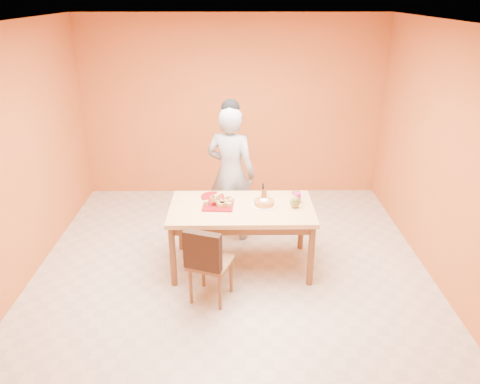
{
  "coord_description": "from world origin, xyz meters",
  "views": [
    {
      "loc": [
        0.05,
        -4.44,
        2.97
      ],
      "look_at": [
        0.09,
        0.3,
        0.92
      ],
      "focal_mm": 35.0,
      "sensor_mm": 36.0,
      "label": 1
    }
  ],
  "objects_px": {
    "dining_chair": "(211,262)",
    "egg_ornament": "(295,202)",
    "person": "(231,174)",
    "magenta_glass": "(297,198)",
    "red_dinner_plate": "(213,196)",
    "dining_table": "(242,214)",
    "pastry_platter": "(218,205)",
    "sponge_cake": "(264,203)",
    "checker_tin": "(296,193)"
  },
  "relations": [
    {
      "from": "dining_chair",
      "to": "sponge_cake",
      "type": "bearing_deg",
      "value": 69.13
    },
    {
      "from": "person",
      "to": "magenta_glass",
      "type": "height_order",
      "value": "person"
    },
    {
      "from": "pastry_platter",
      "to": "sponge_cake",
      "type": "bearing_deg",
      "value": -0.52
    },
    {
      "from": "pastry_platter",
      "to": "checker_tin",
      "type": "bearing_deg",
      "value": 19.43
    },
    {
      "from": "magenta_glass",
      "to": "egg_ornament",
      "type": "bearing_deg",
      "value": -107.57
    },
    {
      "from": "sponge_cake",
      "to": "checker_tin",
      "type": "distance_m",
      "value": 0.51
    },
    {
      "from": "checker_tin",
      "to": "pastry_platter",
      "type": "bearing_deg",
      "value": -160.57
    },
    {
      "from": "dining_chair",
      "to": "pastry_platter",
      "type": "distance_m",
      "value": 0.75
    },
    {
      "from": "dining_table",
      "to": "magenta_glass",
      "type": "bearing_deg",
      "value": 9.84
    },
    {
      "from": "dining_table",
      "to": "egg_ornament",
      "type": "height_order",
      "value": "egg_ornament"
    },
    {
      "from": "person",
      "to": "egg_ornament",
      "type": "xyz_separation_m",
      "value": [
        0.71,
        -0.77,
        -0.03
      ]
    },
    {
      "from": "dining_table",
      "to": "red_dinner_plate",
      "type": "xyz_separation_m",
      "value": [
        -0.33,
        0.26,
        0.1
      ]
    },
    {
      "from": "person",
      "to": "dining_chair",
      "type": "bearing_deg",
      "value": 102.94
    },
    {
      "from": "magenta_glass",
      "to": "pastry_platter",
      "type": "bearing_deg",
      "value": -174.88
    },
    {
      "from": "sponge_cake",
      "to": "red_dinner_plate",
      "type": "bearing_deg",
      "value": 157.76
    },
    {
      "from": "red_dinner_plate",
      "to": "person",
      "type": "bearing_deg",
      "value": 66.16
    },
    {
      "from": "pastry_platter",
      "to": "sponge_cake",
      "type": "relative_size",
      "value": 1.47
    },
    {
      "from": "person",
      "to": "egg_ornament",
      "type": "distance_m",
      "value": 1.05
    },
    {
      "from": "person",
      "to": "magenta_glass",
      "type": "distance_m",
      "value": 0.99
    },
    {
      "from": "dining_table",
      "to": "magenta_glass",
      "type": "xyz_separation_m",
      "value": [
        0.63,
        0.11,
        0.15
      ]
    },
    {
      "from": "dining_table",
      "to": "magenta_glass",
      "type": "distance_m",
      "value": 0.66
    },
    {
      "from": "sponge_cake",
      "to": "checker_tin",
      "type": "bearing_deg",
      "value": 39.32
    },
    {
      "from": "magenta_glass",
      "to": "person",
      "type": "bearing_deg",
      "value": 140.2
    },
    {
      "from": "dining_chair",
      "to": "checker_tin",
      "type": "height_order",
      "value": "dining_chair"
    },
    {
      "from": "dining_table",
      "to": "dining_chair",
      "type": "height_order",
      "value": "dining_chair"
    },
    {
      "from": "pastry_platter",
      "to": "dining_table",
      "type": "bearing_deg",
      "value": -6.53
    },
    {
      "from": "dining_chair",
      "to": "egg_ornament",
      "type": "height_order",
      "value": "egg_ornament"
    },
    {
      "from": "sponge_cake",
      "to": "egg_ornament",
      "type": "relative_size",
      "value": 1.64
    },
    {
      "from": "sponge_cake",
      "to": "magenta_glass",
      "type": "bearing_deg",
      "value": 12.51
    },
    {
      "from": "red_dinner_plate",
      "to": "magenta_glass",
      "type": "distance_m",
      "value": 0.98
    },
    {
      "from": "dining_table",
      "to": "person",
      "type": "xyz_separation_m",
      "value": [
        -0.12,
        0.74,
        0.2
      ]
    },
    {
      "from": "red_dinner_plate",
      "to": "egg_ornament",
      "type": "relative_size",
      "value": 1.96
    },
    {
      "from": "pastry_platter",
      "to": "sponge_cake",
      "type": "xyz_separation_m",
      "value": [
        0.51,
        -0.0,
        0.03
      ]
    },
    {
      "from": "dining_chair",
      "to": "red_dinner_plate",
      "type": "xyz_separation_m",
      "value": [
        -0.01,
        0.91,
        0.32
      ]
    },
    {
      "from": "dining_table",
      "to": "checker_tin",
      "type": "distance_m",
      "value": 0.74
    },
    {
      "from": "pastry_platter",
      "to": "dining_chair",
      "type": "bearing_deg",
      "value": -95.22
    },
    {
      "from": "dining_chair",
      "to": "red_dinner_plate",
      "type": "distance_m",
      "value": 0.96
    },
    {
      "from": "dining_chair",
      "to": "egg_ornament",
      "type": "xyz_separation_m",
      "value": [
        0.91,
        0.61,
        0.38
      ]
    },
    {
      "from": "person",
      "to": "sponge_cake",
      "type": "xyz_separation_m",
      "value": [
        0.37,
        -0.71,
        -0.07
      ]
    },
    {
      "from": "dining_chair",
      "to": "pastry_platter",
      "type": "height_order",
      "value": "dining_chair"
    },
    {
      "from": "person",
      "to": "pastry_platter",
      "type": "xyz_separation_m",
      "value": [
        -0.14,
        -0.71,
        -0.09
      ]
    },
    {
      "from": "dining_chair",
      "to": "red_dinner_plate",
      "type": "relative_size",
      "value": 3.18
    },
    {
      "from": "pastry_platter",
      "to": "magenta_glass",
      "type": "relative_size",
      "value": 2.98
    },
    {
      "from": "red_dinner_plate",
      "to": "checker_tin",
      "type": "distance_m",
      "value": 0.99
    },
    {
      "from": "person",
      "to": "magenta_glass",
      "type": "bearing_deg",
      "value": 161.28
    },
    {
      "from": "dining_table",
      "to": "person",
      "type": "distance_m",
      "value": 0.78
    },
    {
      "from": "pastry_platter",
      "to": "red_dinner_plate",
      "type": "height_order",
      "value": "pastry_platter"
    },
    {
      "from": "egg_ornament",
      "to": "dining_table",
      "type": "bearing_deg",
      "value": -168.48
    },
    {
      "from": "egg_ornament",
      "to": "magenta_glass",
      "type": "distance_m",
      "value": 0.15
    },
    {
      "from": "magenta_glass",
      "to": "checker_tin",
      "type": "relative_size",
      "value": 1.16
    }
  ]
}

